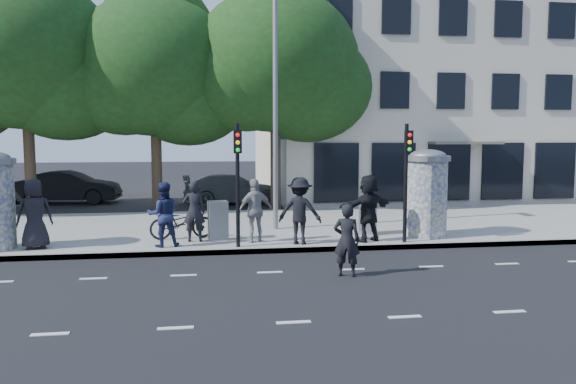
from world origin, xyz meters
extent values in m
plane|color=black|center=(0.00, 0.00, 0.00)|extent=(120.00, 120.00, 0.00)
cube|color=gray|center=(0.00, 7.50, 0.07)|extent=(40.00, 8.00, 0.15)
cube|color=slate|center=(0.00, 3.55, 0.07)|extent=(40.00, 0.10, 0.16)
cube|color=silver|center=(0.00, -2.20, 0.00)|extent=(32.00, 0.12, 0.01)
cube|color=silver|center=(0.00, 1.40, 0.00)|extent=(32.00, 0.12, 0.01)
cylinder|color=beige|center=(5.20, 4.70, 1.30)|extent=(1.20, 1.20, 2.30)
cylinder|color=slate|center=(5.20, 4.70, 2.53)|extent=(1.36, 1.36, 0.16)
ellipsoid|color=slate|center=(5.20, 4.70, 2.61)|extent=(1.10, 1.10, 0.38)
cylinder|color=black|center=(-0.60, 3.85, 1.85)|extent=(0.11, 0.11, 3.40)
cube|color=black|center=(-0.60, 3.67, 3.05)|extent=(0.22, 0.14, 0.62)
cylinder|color=black|center=(4.20, 3.85, 1.85)|extent=(0.11, 0.11, 3.40)
cube|color=black|center=(4.20, 3.67, 3.05)|extent=(0.22, 0.14, 0.62)
cylinder|color=slate|center=(0.80, 6.70, 4.15)|extent=(0.16, 0.16, 8.00)
cylinder|color=#38281C|center=(-8.50, 12.50, 2.36)|extent=(0.44, 0.44, 4.73)
ellipsoid|color=black|center=(-8.50, 12.50, 6.51)|extent=(7.20, 7.20, 6.12)
cylinder|color=#38281C|center=(-3.50, 12.70, 2.21)|extent=(0.44, 0.44, 4.41)
ellipsoid|color=black|center=(-3.50, 12.70, 6.08)|extent=(6.80, 6.80, 5.78)
cylinder|color=#38281C|center=(1.50, 12.30, 2.29)|extent=(0.44, 0.44, 4.59)
ellipsoid|color=black|center=(1.50, 12.30, 6.32)|extent=(7.00, 7.00, 5.95)
cube|color=beige|center=(12.00, 20.00, 6.00)|extent=(20.00, 15.00, 12.00)
cube|color=black|center=(12.00, 12.45, 1.60)|extent=(18.00, 0.10, 2.60)
cube|color=#59544C|center=(10.00, 12.10, 2.90)|extent=(3.20, 0.90, 0.12)
cube|color=#194C8C|center=(2.50, 12.45, 3.20)|extent=(1.60, 0.06, 0.30)
imported|color=black|center=(-6.07, 4.40, 1.11)|extent=(1.08, 0.88, 1.92)
imported|color=black|center=(-1.81, 4.82, 1.03)|extent=(0.67, 0.47, 1.77)
imported|color=#1E234C|center=(-2.64, 4.19, 1.05)|extent=(0.97, 0.81, 1.79)
imported|color=black|center=(1.16, 4.03, 1.10)|extent=(1.38, 1.04, 1.89)
imported|color=gray|center=(-0.06, 4.51, 1.07)|extent=(1.22, 0.96, 1.83)
imported|color=black|center=(3.19, 4.12, 1.12)|extent=(1.92, 1.32, 1.95)
imported|color=black|center=(1.70, 0.81, 0.84)|extent=(0.71, 0.59, 1.67)
imported|color=black|center=(-2.19, 5.34, 0.65)|extent=(0.98, 1.98, 0.99)
cube|color=slate|center=(-1.12, 4.95, 0.73)|extent=(0.61, 0.49, 1.15)
cube|color=gray|center=(3.51, 5.25, 0.70)|extent=(0.63, 0.55, 1.10)
imported|color=black|center=(-7.93, 16.45, 0.77)|extent=(1.98, 4.77, 1.54)
imported|color=slate|center=(-0.17, 15.20, 0.69)|extent=(2.18, 4.83, 1.37)
camera|label=1|loc=(-1.47, -11.48, 3.21)|focal=35.00mm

